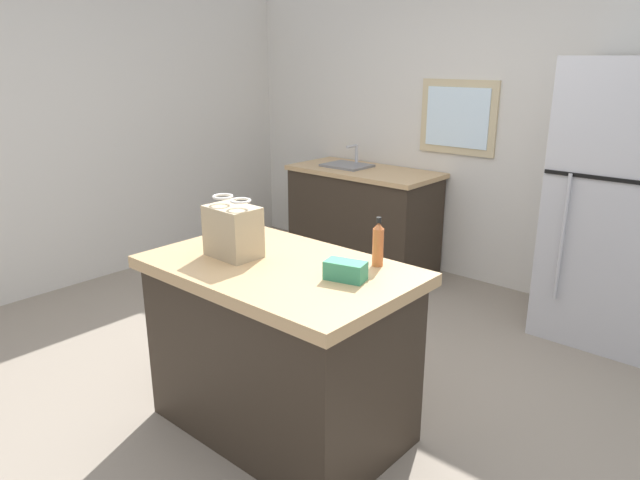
% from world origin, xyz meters
% --- Properties ---
extents(ground, '(6.52, 6.52, 0.00)m').
position_xyz_m(ground, '(0.00, 0.00, 0.00)').
color(ground, gray).
extents(back_wall, '(5.43, 0.13, 2.52)m').
position_xyz_m(back_wall, '(-0.01, 2.30, 1.26)').
color(back_wall, silver).
rests_on(back_wall, ground).
extents(left_wall, '(0.10, 4.60, 2.52)m').
position_xyz_m(left_wall, '(-2.72, 0.00, 1.26)').
color(left_wall, silver).
rests_on(left_wall, ground).
extents(kitchen_island, '(1.30, 0.81, 0.89)m').
position_xyz_m(kitchen_island, '(0.04, -0.33, 0.45)').
color(kitchen_island, '#33281E').
rests_on(kitchen_island, ground).
extents(refrigerator, '(0.78, 0.72, 1.84)m').
position_xyz_m(refrigerator, '(0.96, 1.88, 0.92)').
color(refrigerator, '#B7B7BC').
rests_on(refrigerator, ground).
extents(sink_counter, '(1.34, 0.64, 1.08)m').
position_xyz_m(sink_counter, '(-1.15, 1.92, 0.46)').
color(sink_counter, '#33281E').
rests_on(sink_counter, ground).
extents(shopping_bag, '(0.26, 0.19, 0.30)m').
position_xyz_m(shopping_bag, '(-0.21, -0.38, 1.02)').
color(shopping_bag, tan).
rests_on(shopping_bag, kitchen_island).
extents(small_box, '(0.20, 0.14, 0.08)m').
position_xyz_m(small_box, '(0.41, -0.27, 0.94)').
color(small_box, '#388E66').
rests_on(small_box, kitchen_island).
extents(bottle, '(0.05, 0.05, 0.24)m').
position_xyz_m(bottle, '(0.41, -0.03, 1.00)').
color(bottle, '#C66633').
rests_on(bottle, kitchen_island).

